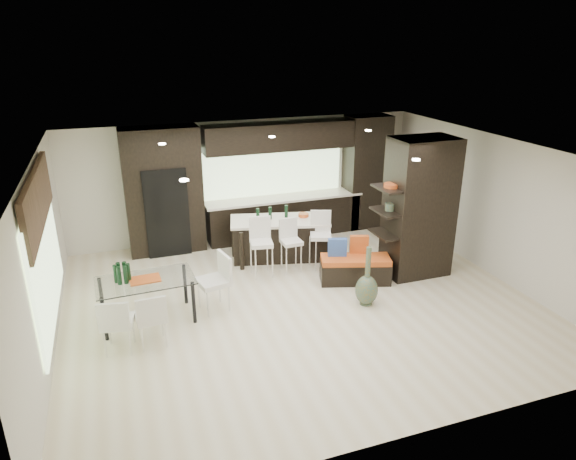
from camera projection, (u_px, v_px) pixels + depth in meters
name	position (u px, v px, depth m)	size (l,w,h in m)	color
ground	(299.00, 301.00, 9.15)	(8.00, 8.00, 0.00)	beige
back_wall	(246.00, 179.00, 11.75)	(8.00, 0.02, 2.70)	beige
left_wall	(41.00, 264.00, 7.43)	(0.02, 7.00, 2.70)	beige
right_wall	(494.00, 206.00, 9.90)	(0.02, 7.00, 2.70)	beige
ceiling	(300.00, 152.00, 8.18)	(8.00, 7.00, 0.02)	white
window_left	(46.00, 258.00, 7.62)	(0.04, 3.20, 1.90)	#B2D199
window_back	(272.00, 169.00, 11.83)	(3.40, 0.04, 1.20)	#B2D199
stone_accent	(37.00, 200.00, 7.30)	(0.08, 3.00, 0.80)	brown
ceiling_spots	(295.00, 150.00, 8.41)	(4.00, 3.00, 0.02)	white
back_cabinetry	(271.00, 181.00, 11.61)	(6.80, 0.68, 2.70)	black
refrigerator	(165.00, 210.00, 10.97)	(0.90, 0.68, 1.90)	black
partition_column	(419.00, 208.00, 9.82)	(1.20, 0.80, 2.70)	black
kitchen_island	(280.00, 238.00, 10.83)	(2.02, 0.87, 0.84)	black
stool_left	(262.00, 253.00, 9.97)	(0.42, 0.42, 0.95)	silver
stool_mid	(291.00, 251.00, 10.19)	(0.38, 0.38, 0.86)	silver
stool_right	(320.00, 246.00, 10.36)	(0.41, 0.41, 0.93)	silver
bench	(355.00, 269.00, 9.80)	(1.32, 0.51, 0.51)	black
floor_vase	(367.00, 276.00, 8.87)	(0.40, 0.40, 1.09)	#46543C
dining_table	(147.00, 300.00, 8.42)	(1.54, 0.87, 0.74)	white
chair_near	(151.00, 320.00, 7.76)	(0.45, 0.45, 0.82)	silver
chair_far	(118.00, 326.00, 7.60)	(0.45, 0.45, 0.83)	silver
chair_end	(213.00, 285.00, 8.73)	(0.50, 0.50, 0.92)	silver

